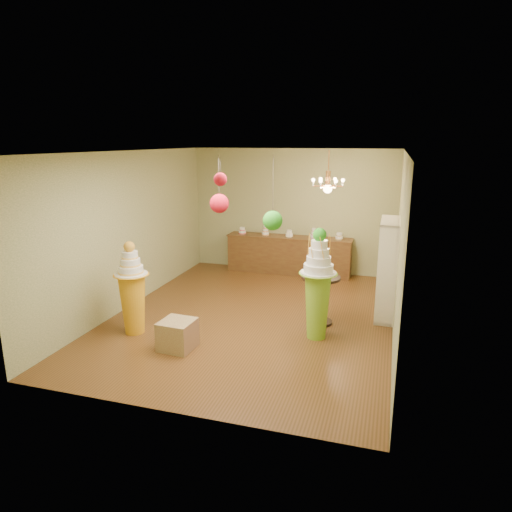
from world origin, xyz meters
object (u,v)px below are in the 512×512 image
(pedestal_green, at_px, (318,292))
(round_table, at_px, (320,293))
(pedestal_orange, at_px, (133,296))
(sideboard, at_px, (289,254))

(pedestal_green, bearing_deg, round_table, 93.98)
(pedestal_orange, bearing_deg, round_table, 23.93)
(sideboard, bearing_deg, pedestal_green, -70.28)
(pedestal_green, xyz_separation_m, pedestal_orange, (-3.00, -0.69, -0.14))
(sideboard, bearing_deg, pedestal_orange, -111.99)
(pedestal_green, distance_m, sideboard, 3.81)
(sideboard, bearing_deg, round_table, -67.24)
(sideboard, xyz_separation_m, round_table, (1.24, -2.95, 0.09))
(pedestal_orange, bearing_deg, pedestal_green, 12.91)
(pedestal_orange, distance_m, round_table, 3.24)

